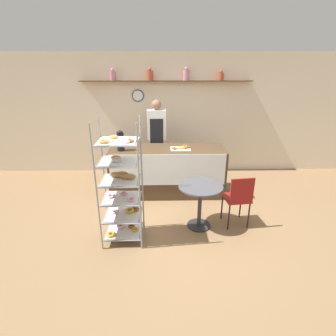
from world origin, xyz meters
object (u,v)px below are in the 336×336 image
cafe_table (200,196)px  donut_tray_counter (182,148)px  pastry_rack (121,188)px  cafe_chair (239,196)px  coffee_carafe (120,141)px  person_worker (157,139)px

cafe_table → donut_tray_counter: size_ratio=1.90×
pastry_rack → cafe_chair: (1.75, 0.29, -0.30)m
cafe_table → cafe_chair: bearing=-1.2°
cafe_table → donut_tray_counter: (-0.21, 1.18, 0.42)m
cafe_table → cafe_chair: cafe_chair is taller
pastry_rack → cafe_table: bearing=14.6°
pastry_rack → cafe_table: size_ratio=2.51×
pastry_rack → coffee_carafe: bearing=98.2°
cafe_chair → pastry_rack: bearing=2.3°
pastry_rack → person_worker: 2.11m
person_worker → cafe_table: bearing=-68.5°
cafe_chair → coffee_carafe: bearing=-36.7°
donut_tray_counter → cafe_table: bearing=-80.1°
coffee_carafe → pastry_rack: bearing=-81.8°
person_worker → donut_tray_counter: person_worker is taller
cafe_table → donut_tray_counter: 1.27m
cafe_table → pastry_rack: bearing=-165.4°
person_worker → coffee_carafe: bearing=-135.1°
cafe_table → donut_tray_counter: donut_tray_counter is taller
pastry_rack → cafe_chair: bearing=9.3°
person_worker → cafe_table: (0.69, -1.76, -0.45)m
pastry_rack → donut_tray_counter: pastry_rack is taller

